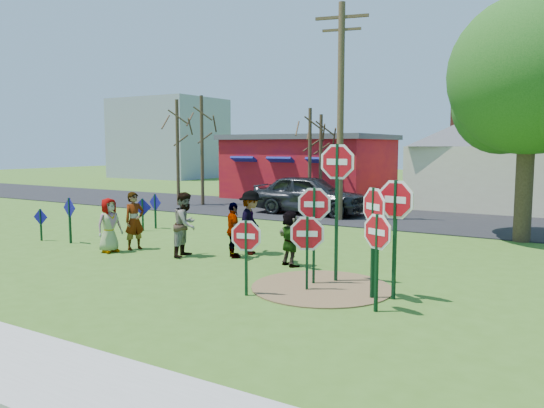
{
  "coord_description": "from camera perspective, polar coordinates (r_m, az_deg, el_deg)",
  "views": [
    {
      "loc": [
        9.62,
        -11.66,
        3.21
      ],
      "look_at": [
        1.85,
        1.21,
        1.57
      ],
      "focal_mm": 35.0,
      "sensor_mm": 36.0,
      "label": 1
    }
  ],
  "objects": [
    {
      "name": "ground",
      "position": [
        15.46,
        -8.25,
        -5.81
      ],
      "size": [
        120.0,
        120.0,
        0.0
      ],
      "primitive_type": "plane",
      "color": "#3B601B",
      "rests_on": "ground"
    },
    {
      "name": "road",
      "position": [
        25.28,
        8.5,
        -1.08
      ],
      "size": [
        120.0,
        7.5,
        0.04
      ],
      "primitive_type": "cube",
      "color": "black",
      "rests_on": "ground"
    },
    {
      "name": "dirt_patch",
      "position": [
        12.25,
        5.35,
        -8.91
      ],
      "size": [
        3.2,
        3.2,
        0.03
      ],
      "primitive_type": "cylinder",
      "color": "brown",
      "rests_on": "ground"
    },
    {
      "name": "red_building",
      "position": [
        33.31,
        4.12,
        4.09
      ],
      "size": [
        9.4,
        7.69,
        3.9
      ],
      "color": "maroon",
      "rests_on": "ground"
    },
    {
      "name": "cream_house",
      "position": [
        29.95,
        23.32,
        5.19
      ],
      "size": [
        9.4,
        9.4,
        6.5
      ],
      "color": "beige",
      "rests_on": "ground"
    },
    {
      "name": "distant_building",
      "position": [
        56.14,
        -11.04,
        6.94
      ],
      "size": [
        10.0,
        8.0,
        8.0
      ],
      "primitive_type": "cube",
      "color": "#8C939E",
      "rests_on": "ground"
    },
    {
      "name": "stop_sign_a",
      "position": [
        11.36,
        -2.8,
        -4.05
      ],
      "size": [
        0.89,
        0.26,
        1.77
      ],
      "rotation": [
        0.0,
        0.0,
        0.27
      ],
      "color": "black",
      "rests_on": "ground"
    },
    {
      "name": "stop_sign_b",
      "position": [
        12.45,
        7.02,
        2.93
      ],
      "size": [
        1.14,
        0.1,
        3.42
      ],
      "rotation": [
        0.0,
        0.0,
        0.07
      ],
      "color": "black",
      "rests_on": "ground"
    },
    {
      "name": "stop_sign_c",
      "position": [
        11.21,
        10.87,
        -1.43
      ],
      "size": [
        0.89,
        0.66,
        2.51
      ],
      "rotation": [
        0.0,
        0.0,
        -0.63
      ],
      "color": "black",
      "rests_on": "ground"
    },
    {
      "name": "stop_sign_d",
      "position": [
        11.27,
        13.14,
        -0.56
      ],
      "size": [
        1.09,
        0.25,
        2.67
      ],
      "rotation": [
        0.0,
        0.0,
        -0.21
      ],
      "color": "black",
      "rests_on": "ground"
    },
    {
      "name": "stop_sign_e",
      "position": [
        11.76,
        3.8,
        -3.7
      ],
      "size": [
        0.95,
        0.46,
        1.81
      ],
      "rotation": [
        0.0,
        0.0,
        0.44
      ],
      "color": "black",
      "rests_on": "ground"
    },
    {
      "name": "stop_sign_f",
      "position": [
        10.4,
        11.25,
        -3.69
      ],
      "size": [
        0.88,
        0.39,
        2.05
      ],
      "rotation": [
        0.0,
        0.0,
        -0.41
      ],
      "color": "black",
      "rests_on": "ground"
    },
    {
      "name": "stop_sign_g",
      "position": [
        12.24,
        4.55,
        -1.04
      ],
      "size": [
        0.99,
        0.39,
        2.41
      ],
      "rotation": [
        0.0,
        0.0,
        0.37
      ],
      "color": "black",
      "rests_on": "ground"
    },
    {
      "name": "blue_diamond_a",
      "position": [
        19.66,
        -23.62,
        -1.68
      ],
      "size": [
        0.57,
        0.13,
        1.1
      ],
      "rotation": [
        0.0,
        0.0,
        0.21
      ],
      "color": "black",
      "rests_on": "ground"
    },
    {
      "name": "blue_diamond_b",
      "position": [
        18.74,
        -20.94,
        -1.09
      ],
      "size": [
        0.69,
        0.11,
        1.53
      ],
      "rotation": [
        0.0,
        0.0,
        -0.13
      ],
      "color": "black",
      "rests_on": "ground"
    },
    {
      "name": "blue_diamond_c",
      "position": [
        20.67,
        -13.75,
        -0.73
      ],
      "size": [
        0.64,
        0.31,
        1.26
      ],
      "rotation": [
        0.0,
        0.0,
        0.43
      ],
      "color": "black",
      "rests_on": "ground"
    },
    {
      "name": "blue_diamond_d",
      "position": [
        21.16,
        -12.45,
        -0.32
      ],
      "size": [
        0.68,
        0.12,
        1.37
      ],
      "rotation": [
        0.0,
        0.0,
        -0.15
      ],
      "color": "black",
      "rests_on": "ground"
    },
    {
      "name": "person_a",
      "position": [
        16.81,
        -17.11,
        -2.19
      ],
      "size": [
        0.66,
        0.89,
        1.65
      ],
      "primitive_type": "imported",
      "rotation": [
        0.0,
        0.0,
        1.39
      ],
      "color": "#3C4691",
      "rests_on": "ground"
    },
    {
      "name": "person_b",
      "position": [
        17.02,
        -14.58,
        -1.76
      ],
      "size": [
        0.59,
        0.75,
        1.8
      ],
      "primitive_type": "imported",
      "rotation": [
        0.0,
        0.0,
        1.31
      ],
      "color": "#1F6555",
      "rests_on": "ground"
    },
    {
      "name": "person_c",
      "position": [
        15.65,
        -9.27,
        -2.18
      ],
      "size": [
        0.9,
        1.05,
        1.89
      ],
      "primitive_type": "imported",
      "rotation": [
        0.0,
        0.0,
        1.79
      ],
      "color": "brown",
      "rests_on": "ground"
    },
    {
      "name": "person_d",
      "position": [
        15.77,
        -2.3,
        -2.0
      ],
      "size": [
        1.04,
        1.38,
        1.91
      ],
      "primitive_type": "imported",
      "rotation": [
        0.0,
        0.0,
        1.87
      ],
      "color": "#35363B",
      "rests_on": "ground"
    },
    {
      "name": "person_e",
      "position": [
        15.3,
        -4.18,
        -2.82
      ],
      "size": [
        0.96,
        0.93,
        1.61
      ],
      "primitive_type": "imported",
      "rotation": [
        0.0,
        0.0,
        2.4
      ],
      "color": "#523261",
      "rests_on": "ground"
    },
    {
      "name": "person_f",
      "position": [
        14.23,
        1.99,
        -3.72
      ],
      "size": [
        1.44,
        1.05,
        1.5
      ],
      "primitive_type": "imported",
      "rotation": [
        0.0,
        0.0,
        2.65
      ],
      "color": "#1F562E",
      "rests_on": "ground"
    },
    {
      "name": "suv",
      "position": [
        24.89,
        4.04,
        1.04
      ],
      "size": [
        5.48,
        2.37,
        1.84
      ],
      "primitive_type": "imported",
      "rotation": [
        0.0,
        0.0,
        1.61
      ],
      "color": "#2D2D33",
      "rests_on": "road"
    },
    {
      "name": "utility_pole",
      "position": [
        23.0,
        7.38,
        10.22
      ],
      "size": [
        2.21,
        0.64,
        9.17
      ],
      "rotation": [
        0.0,
        0.0,
        0.23
      ],
      "color": "#4C3823",
      "rests_on": "ground"
    },
    {
      "name": "leafy_tree",
      "position": [
        19.71,
        26.33,
        11.55
      ],
      "size": [
        5.74,
        5.24,
        8.16
      ],
      "color": "#382819",
      "rests_on": "ground"
    },
    {
      "name": "bare_tree_west",
      "position": [
        28.95,
        -7.56,
        7.4
      ],
      "size": [
        1.8,
        1.8,
        5.91
      ],
      "color": "#382819",
      "rests_on": "ground"
    },
    {
      "name": "bare_tree_east",
      "position": [
        27.93,
        5.28,
        6.07
      ],
      "size": [
        1.8,
        1.8,
        4.85
      ],
      "color": "#382819",
      "rests_on": "ground"
    },
    {
      "name": "bare_tree_mid",
      "position": [
        28.88,
        -10.14,
        7.06
      ],
      "size": [
        1.8,
        1.8,
        5.67
      ],
      "color": "#382819",
      "rests_on": "ground"
    },
    {
      "name": "bare_tree_extra",
      "position": [
        27.3,
        4.1,
        6.47
      ],
      "size": [
        1.8,
        1.8,
        5.14
      ],
      "color": "#382819",
      "rests_on": "ground"
    }
  ]
}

